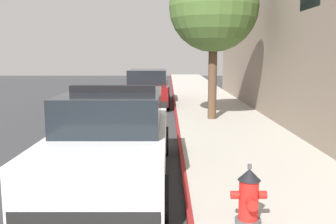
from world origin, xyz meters
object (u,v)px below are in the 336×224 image
Objects in this scene: police_cruiser at (113,139)px; street_tree at (213,7)px; parked_car_silver_ahead at (147,88)px; fire_hydrant at (248,197)px.

street_tree is (2.41, 5.79, 2.95)m from police_cruiser.
parked_car_silver_ahead is 5.92m from street_tree.
street_tree reaches higher than fire_hydrant.
police_cruiser is 0.97× the size of street_tree.
street_tree is (0.45, 7.87, 3.21)m from fire_hydrant.
police_cruiser is 6.93m from street_tree.
fire_hydrant is at bearing -81.33° from parked_car_silver_ahead.
fire_hydrant is (1.90, -12.44, -0.26)m from parked_car_silver_ahead.
parked_car_silver_ahead is at bearing 89.68° from police_cruiser.
fire_hydrant is at bearing -46.72° from police_cruiser.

